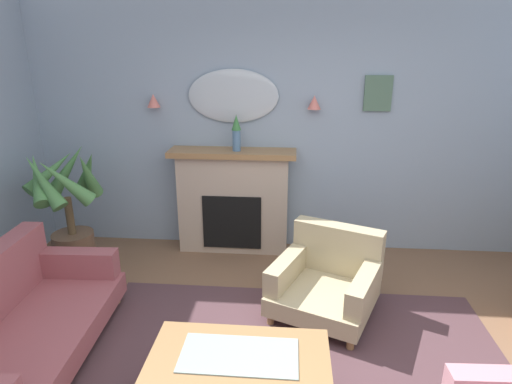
{
  "coord_description": "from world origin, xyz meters",
  "views": [
    {
      "loc": [
        -0.04,
        -2.22,
        2.23
      ],
      "look_at": [
        -0.33,
        1.22,
        1.05
      ],
      "focal_mm": 30.42,
      "sensor_mm": 36.0,
      "label": 1
    }
  ],
  "objects_px": {
    "wall_mirror": "(233,96)",
    "floral_couch": "(13,324)",
    "framed_picture": "(378,93)",
    "mantel_vase_centre": "(236,132)",
    "potted_plant_corner_palm": "(68,205)",
    "coffee_table": "(239,363)",
    "fireplace": "(233,202)",
    "armchair_near_fireplace": "(328,278)",
    "wall_sconce_left": "(153,101)",
    "wall_sconce_right": "(314,102)"
  },
  "relations": [
    {
      "from": "wall_sconce_right",
      "to": "framed_picture",
      "type": "height_order",
      "value": "framed_picture"
    },
    {
      "from": "fireplace",
      "to": "potted_plant_corner_palm",
      "type": "distance_m",
      "value": 1.71
    },
    {
      "from": "wall_mirror",
      "to": "wall_sconce_left",
      "type": "xyz_separation_m",
      "value": [
        -0.85,
        -0.05,
        -0.05
      ]
    },
    {
      "from": "framed_picture",
      "to": "coffee_table",
      "type": "bearing_deg",
      "value": -114.94
    },
    {
      "from": "wall_sconce_left",
      "to": "framed_picture",
      "type": "relative_size",
      "value": 0.39
    },
    {
      "from": "coffee_table",
      "to": "potted_plant_corner_palm",
      "type": "relative_size",
      "value": 0.86
    },
    {
      "from": "wall_sconce_left",
      "to": "armchair_near_fireplace",
      "type": "bearing_deg",
      "value": -33.65
    },
    {
      "from": "wall_mirror",
      "to": "floral_couch",
      "type": "height_order",
      "value": "wall_mirror"
    },
    {
      "from": "wall_sconce_left",
      "to": "potted_plant_corner_palm",
      "type": "xyz_separation_m",
      "value": [
        -0.77,
        -0.62,
        -0.98
      ]
    },
    {
      "from": "fireplace",
      "to": "floral_couch",
      "type": "relative_size",
      "value": 0.78
    },
    {
      "from": "potted_plant_corner_palm",
      "to": "armchair_near_fireplace",
      "type": "bearing_deg",
      "value": -12.87
    },
    {
      "from": "fireplace",
      "to": "framed_picture",
      "type": "xyz_separation_m",
      "value": [
        1.5,
        0.15,
        1.18
      ]
    },
    {
      "from": "framed_picture",
      "to": "coffee_table",
      "type": "height_order",
      "value": "framed_picture"
    },
    {
      "from": "wall_sconce_right",
      "to": "framed_picture",
      "type": "distance_m",
      "value": 0.66
    },
    {
      "from": "mantel_vase_centre",
      "to": "framed_picture",
      "type": "bearing_deg",
      "value": 7.08
    },
    {
      "from": "framed_picture",
      "to": "mantel_vase_centre",
      "type": "bearing_deg",
      "value": -172.92
    },
    {
      "from": "wall_sconce_right",
      "to": "floral_couch",
      "type": "distance_m",
      "value": 3.3
    },
    {
      "from": "fireplace",
      "to": "floral_couch",
      "type": "bearing_deg",
      "value": -123.72
    },
    {
      "from": "wall_sconce_right",
      "to": "potted_plant_corner_palm",
      "type": "distance_m",
      "value": 2.73
    },
    {
      "from": "wall_mirror",
      "to": "framed_picture",
      "type": "distance_m",
      "value": 1.5
    },
    {
      "from": "floral_couch",
      "to": "armchair_near_fireplace",
      "type": "relative_size",
      "value": 1.64
    },
    {
      "from": "wall_mirror",
      "to": "framed_picture",
      "type": "bearing_deg",
      "value": 0.38
    },
    {
      "from": "wall_mirror",
      "to": "wall_sconce_left",
      "type": "bearing_deg",
      "value": -176.63
    },
    {
      "from": "mantel_vase_centre",
      "to": "armchair_near_fireplace",
      "type": "height_order",
      "value": "mantel_vase_centre"
    },
    {
      "from": "wall_mirror",
      "to": "wall_sconce_left",
      "type": "height_order",
      "value": "wall_mirror"
    },
    {
      "from": "wall_mirror",
      "to": "potted_plant_corner_palm",
      "type": "bearing_deg",
      "value": -157.54
    },
    {
      "from": "armchair_near_fireplace",
      "to": "potted_plant_corner_palm",
      "type": "xyz_separation_m",
      "value": [
        -2.6,
        0.59,
        0.37
      ]
    },
    {
      "from": "potted_plant_corner_palm",
      "to": "floral_couch",
      "type": "bearing_deg",
      "value": -78.71
    },
    {
      "from": "wall_mirror",
      "to": "coffee_table",
      "type": "height_order",
      "value": "wall_mirror"
    },
    {
      "from": "potted_plant_corner_palm",
      "to": "mantel_vase_centre",
      "type": "bearing_deg",
      "value": 16.66
    },
    {
      "from": "fireplace",
      "to": "mantel_vase_centre",
      "type": "height_order",
      "value": "mantel_vase_centre"
    },
    {
      "from": "wall_mirror",
      "to": "wall_sconce_right",
      "type": "distance_m",
      "value": 0.85
    },
    {
      "from": "wall_sconce_left",
      "to": "wall_mirror",
      "type": "bearing_deg",
      "value": 3.37
    },
    {
      "from": "mantel_vase_centre",
      "to": "armchair_near_fireplace",
      "type": "distance_m",
      "value": 1.78
    },
    {
      "from": "wall_sconce_right",
      "to": "coffee_table",
      "type": "height_order",
      "value": "wall_sconce_right"
    },
    {
      "from": "wall_sconce_right",
      "to": "floral_couch",
      "type": "relative_size",
      "value": 0.08
    },
    {
      "from": "fireplace",
      "to": "armchair_near_fireplace",
      "type": "xyz_separation_m",
      "value": [
        0.97,
        -1.12,
        -0.27
      ]
    },
    {
      "from": "wall_mirror",
      "to": "coffee_table",
      "type": "distance_m",
      "value": 2.83
    },
    {
      "from": "framed_picture",
      "to": "armchair_near_fireplace",
      "type": "height_order",
      "value": "framed_picture"
    },
    {
      "from": "mantel_vase_centre",
      "to": "wall_mirror",
      "type": "xyz_separation_m",
      "value": [
        -0.05,
        0.17,
        0.35
      ]
    },
    {
      "from": "wall_mirror",
      "to": "framed_picture",
      "type": "xyz_separation_m",
      "value": [
        1.5,
        0.01,
        0.04
      ]
    },
    {
      "from": "wall_mirror",
      "to": "fireplace",
      "type": "bearing_deg",
      "value": -90.0
    },
    {
      "from": "fireplace",
      "to": "wall_sconce_right",
      "type": "relative_size",
      "value": 9.71
    },
    {
      "from": "fireplace",
      "to": "wall_sconce_right",
      "type": "bearing_deg",
      "value": 6.16
    },
    {
      "from": "fireplace",
      "to": "potted_plant_corner_palm",
      "type": "bearing_deg",
      "value": -161.94
    },
    {
      "from": "mantel_vase_centre",
      "to": "potted_plant_corner_palm",
      "type": "xyz_separation_m",
      "value": [
        -1.67,
        -0.5,
        -0.69
      ]
    },
    {
      "from": "coffee_table",
      "to": "wall_sconce_right",
      "type": "bearing_deg",
      "value": 78.25
    },
    {
      "from": "mantel_vase_centre",
      "to": "potted_plant_corner_palm",
      "type": "distance_m",
      "value": 1.88
    },
    {
      "from": "mantel_vase_centre",
      "to": "framed_picture",
      "type": "distance_m",
      "value": 1.51
    },
    {
      "from": "coffee_table",
      "to": "armchair_near_fireplace",
      "type": "bearing_deg",
      "value": 62.51
    }
  ]
}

